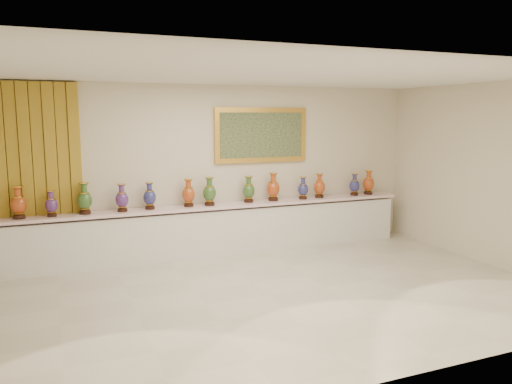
% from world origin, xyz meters
% --- Properties ---
extents(ground, '(8.00, 8.00, 0.00)m').
position_xyz_m(ground, '(0.00, 0.00, 0.00)').
color(ground, beige).
rests_on(ground, ground).
extents(room, '(8.00, 8.00, 8.00)m').
position_xyz_m(room, '(-2.39, 2.44, 1.60)').
color(room, beige).
rests_on(room, ground).
extents(counter, '(7.28, 0.48, 0.90)m').
position_xyz_m(counter, '(0.00, 2.27, 0.44)').
color(counter, white).
rests_on(counter, ground).
extents(vase_0, '(0.31, 0.31, 0.50)m').
position_xyz_m(vase_0, '(-3.17, 2.23, 1.12)').
color(vase_0, black).
rests_on(vase_0, counter).
extents(vase_1, '(0.23, 0.23, 0.41)m').
position_xyz_m(vase_1, '(-2.71, 2.23, 1.08)').
color(vase_1, black).
rests_on(vase_1, counter).
extents(vase_2, '(0.25, 0.25, 0.51)m').
position_xyz_m(vase_2, '(-2.22, 2.23, 1.13)').
color(vase_2, black).
rests_on(vase_2, counter).
extents(vase_3, '(0.27, 0.27, 0.46)m').
position_xyz_m(vase_3, '(-1.64, 2.24, 1.11)').
color(vase_3, black).
rests_on(vase_3, counter).
extents(vase_4, '(0.26, 0.26, 0.46)m').
position_xyz_m(vase_4, '(-1.18, 2.27, 1.10)').
color(vase_4, black).
rests_on(vase_4, counter).
extents(vase_5, '(0.27, 0.27, 0.48)m').
position_xyz_m(vase_5, '(-0.51, 2.27, 1.12)').
color(vase_5, black).
rests_on(vase_5, counter).
extents(vase_6, '(0.28, 0.28, 0.50)m').
position_xyz_m(vase_6, '(-0.14, 2.23, 1.12)').
color(vase_6, black).
rests_on(vase_6, counter).
extents(vase_7, '(0.27, 0.27, 0.48)m').
position_xyz_m(vase_7, '(0.61, 2.28, 1.11)').
color(vase_7, black).
rests_on(vase_7, counter).
extents(vase_8, '(0.28, 0.28, 0.52)m').
position_xyz_m(vase_8, '(1.09, 2.27, 1.13)').
color(vase_8, black).
rests_on(vase_8, counter).
extents(vase_9, '(0.21, 0.21, 0.43)m').
position_xyz_m(vase_9, '(1.69, 2.22, 1.09)').
color(vase_9, black).
rests_on(vase_9, counter).
extents(vase_10, '(0.23, 0.23, 0.47)m').
position_xyz_m(vase_10, '(2.06, 2.25, 1.11)').
color(vase_10, black).
rests_on(vase_10, counter).
extents(vase_11, '(0.26, 0.26, 0.44)m').
position_xyz_m(vase_11, '(2.83, 2.23, 1.10)').
color(vase_11, black).
rests_on(vase_11, counter).
extents(vase_12, '(0.29, 0.29, 0.49)m').
position_xyz_m(vase_12, '(3.17, 2.24, 1.12)').
color(vase_12, black).
rests_on(vase_12, counter).
extents(label_card, '(0.10, 0.06, 0.00)m').
position_xyz_m(label_card, '(-2.31, 2.13, 0.90)').
color(label_card, white).
rests_on(label_card, counter).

